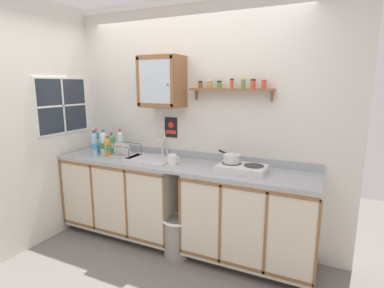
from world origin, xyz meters
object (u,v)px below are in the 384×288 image
at_px(sink, 152,161).
at_px(mug, 172,159).
at_px(bottle_detergent_teal_2, 96,142).
at_px(bottle_opaque_white_5, 104,143).
at_px(bottle_water_clear_0, 120,143).
at_px(wall_cabinet, 162,82).
at_px(warning_sign, 171,128).
at_px(trash_bin, 178,235).
at_px(bottle_water_blue_4, 94,144).
at_px(bottle_juice_amber_1, 108,147).
at_px(dish_rack, 124,153).
at_px(bottle_soda_green_3, 112,144).
at_px(saucepan, 231,158).
at_px(hot_plate_stove, 242,168).

height_order(sink, mug, sink).
xyz_separation_m(bottle_detergent_teal_2, bottle_opaque_white_5, (0.13, -0.02, -0.01)).
relative_size(sink, bottle_water_clear_0, 1.76).
xyz_separation_m(wall_cabinet, warning_sign, (0.02, 0.15, -0.52)).
bearing_deg(mug, warning_sign, 120.53).
distance_m(sink, bottle_detergent_teal_2, 0.79).
relative_size(bottle_opaque_white_5, trash_bin, 0.71).
height_order(bottle_water_blue_4, mug, bottle_water_blue_4).
height_order(bottle_water_clear_0, bottle_juice_amber_1, bottle_water_clear_0).
bearing_deg(dish_rack, sink, 3.50).
relative_size(bottle_soda_green_3, warning_sign, 1.09).
height_order(bottle_juice_amber_1, mug, bottle_juice_amber_1).
height_order(saucepan, wall_cabinet, wall_cabinet).
xyz_separation_m(sink, mug, (0.32, -0.10, 0.07)).
bearing_deg(bottle_opaque_white_5, warning_sign, 21.04).
bearing_deg(bottle_opaque_white_5, saucepan, 0.66).
height_order(bottle_juice_amber_1, bottle_water_blue_4, bottle_water_blue_4).
height_order(sink, hot_plate_stove, sink).
relative_size(dish_rack, mug, 2.38).
bearing_deg(mug, bottle_water_blue_4, -177.27).
bearing_deg(bottle_water_clear_0, bottle_opaque_white_5, -153.21).
distance_m(bottle_soda_green_3, bottle_water_blue_4, 0.22).
height_order(sink, trash_bin, sink).
relative_size(bottle_detergent_teal_2, mug, 2.21).
xyz_separation_m(sink, bottle_juice_amber_1, (-0.53, -0.11, 0.13)).
bearing_deg(wall_cabinet, dish_rack, -166.38).
height_order(bottle_soda_green_3, trash_bin, bottle_soda_green_3).
bearing_deg(bottle_opaque_white_5, dish_rack, 5.32).
xyz_separation_m(hot_plate_stove, mug, (-0.74, -0.04, 0.02)).
bearing_deg(wall_cabinet, bottle_soda_green_3, -176.65).
xyz_separation_m(bottle_water_clear_0, trash_bin, (0.90, -0.25, -0.88)).
xyz_separation_m(bottle_opaque_white_5, mug, (0.96, -0.05, -0.08)).
distance_m(sink, bottle_water_clear_0, 0.49).
xyz_separation_m(saucepan, warning_sign, (-0.83, 0.27, 0.22)).
distance_m(saucepan, warning_sign, 0.90).
height_order(mug, trash_bin, mug).
distance_m(bottle_water_clear_0, warning_sign, 0.65).
bearing_deg(dish_rack, warning_sign, 28.66).
bearing_deg(dish_rack, bottle_water_blue_4, -159.09).
xyz_separation_m(sink, bottle_water_blue_4, (-0.69, -0.15, 0.15)).
xyz_separation_m(bottle_juice_amber_1, trash_bin, (0.97, -0.10, -0.85)).
bearing_deg(sink, bottle_opaque_white_5, -175.73).
relative_size(hot_plate_stove, bottle_water_clear_0, 1.53).
bearing_deg(warning_sign, bottle_detergent_teal_2, -163.23).
height_order(bottle_detergent_teal_2, trash_bin, bottle_detergent_teal_2).
xyz_separation_m(bottle_soda_green_3, wall_cabinet, (0.71, 0.04, 0.74)).
height_order(hot_plate_stove, bottle_detergent_teal_2, bottle_detergent_teal_2).
bearing_deg(mug, bottle_soda_green_3, 170.89).
bearing_deg(bottle_soda_green_3, warning_sign, 15.02).
height_order(saucepan, bottle_soda_green_3, bottle_soda_green_3).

